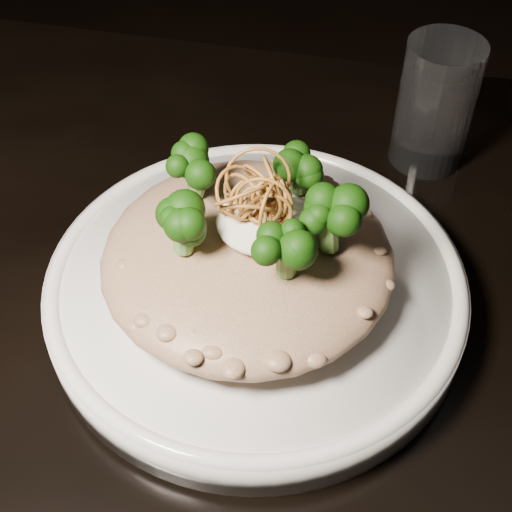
# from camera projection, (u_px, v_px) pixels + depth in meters

# --- Properties ---
(table) EXTENTS (1.10, 0.80, 0.75)m
(table) POSITION_uv_depth(u_px,v_px,m) (279.00, 397.00, 0.60)
(table) COLOR black
(table) RESTS_ON ground
(plate) EXTENTS (0.32, 0.32, 0.03)m
(plate) POSITION_uv_depth(u_px,v_px,m) (256.00, 290.00, 0.55)
(plate) COLOR white
(plate) RESTS_ON table
(risotto) EXTENTS (0.22, 0.22, 0.05)m
(risotto) POSITION_uv_depth(u_px,v_px,m) (248.00, 257.00, 0.52)
(risotto) COLOR brown
(risotto) RESTS_ON plate
(broccoli) EXTENTS (0.13, 0.13, 0.05)m
(broccoli) POSITION_uv_depth(u_px,v_px,m) (253.00, 201.00, 0.49)
(broccoli) COLOR black
(broccoli) RESTS_ON risotto
(cheese) EXTENTS (0.07, 0.07, 0.02)m
(cheese) POSITION_uv_depth(u_px,v_px,m) (265.00, 220.00, 0.50)
(cheese) COLOR white
(cheese) RESTS_ON risotto
(shallots) EXTENTS (0.07, 0.07, 0.04)m
(shallots) POSITION_uv_depth(u_px,v_px,m) (258.00, 184.00, 0.48)
(shallots) COLOR brown
(shallots) RESTS_ON cheese
(drinking_glass) EXTENTS (0.08, 0.08, 0.12)m
(drinking_glass) POSITION_uv_depth(u_px,v_px,m) (435.00, 105.00, 0.65)
(drinking_glass) COLOR silver
(drinking_glass) RESTS_ON table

